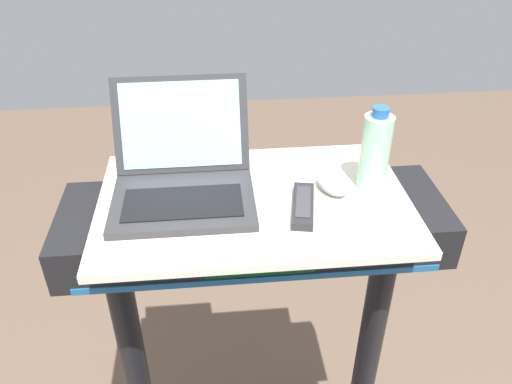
# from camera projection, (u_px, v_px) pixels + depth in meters

# --- Properties ---
(desk_board) EXTENTS (0.71, 0.46, 0.02)m
(desk_board) POSITION_uv_depth(u_px,v_px,m) (254.00, 202.00, 1.18)
(desk_board) COLOR beige
(desk_board) RESTS_ON treadmill_base
(laptop) EXTENTS (0.32, 0.32, 0.23)m
(laptop) POSITION_uv_depth(u_px,v_px,m) (183.00, 175.00, 1.17)
(laptop) COLOR #2D2D30
(laptop) RESTS_ON desk_board
(computer_mouse) EXTENTS (0.09, 0.11, 0.03)m
(computer_mouse) POSITION_uv_depth(u_px,v_px,m) (332.00, 184.00, 1.20)
(computer_mouse) COLOR #B2B2B7
(computer_mouse) RESTS_ON desk_board
(water_bottle) EXTENTS (0.07, 0.07, 0.20)m
(water_bottle) POSITION_uv_depth(u_px,v_px,m) (375.00, 151.00, 1.17)
(water_bottle) COLOR #9EDBB2
(water_bottle) RESTS_ON desk_board
(tv_remote) EXTENTS (0.08, 0.17, 0.02)m
(tv_remote) POSITION_uv_depth(u_px,v_px,m) (303.00, 205.00, 1.13)
(tv_remote) COLOR #232326
(tv_remote) RESTS_ON desk_board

